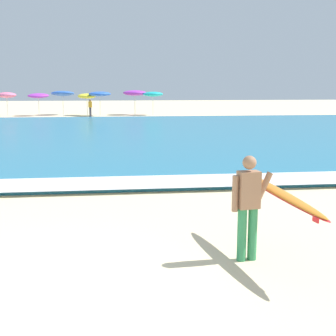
{
  "coord_description": "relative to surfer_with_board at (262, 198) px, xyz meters",
  "views": [
    {
      "loc": [
        1.34,
        -5.77,
        2.82
      ],
      "look_at": [
        2.44,
        3.59,
        1.1
      ],
      "focal_mm": 48.57,
      "sensor_mm": 36.0,
      "label": 1
    }
  ],
  "objects": [
    {
      "name": "beach_umbrella_8",
      "position": [
        1.36,
        36.74,
        0.94
      ],
      "size": [
        1.92,
        1.93,
        2.23
      ],
      "color": "beige",
      "rests_on": "ground"
    },
    {
      "name": "beach_umbrella_3",
      "position": [
        -9.33,
        37.01,
        0.83
      ],
      "size": [
        1.94,
        1.97,
        2.14
      ],
      "color": "beige",
      "rests_on": "ground"
    },
    {
      "name": "beach_umbrella_4",
      "position": [
        -7.22,
        38.1,
        1.0
      ],
      "size": [
        2.23,
        2.26,
        2.37
      ],
      "color": "beige",
      "rests_on": "ground"
    },
    {
      "name": "beach_umbrella_6",
      "position": [
        -3.64,
        36.22,
        0.98
      ],
      "size": [
        2.04,
        2.04,
        2.25
      ],
      "color": "beige",
      "rests_on": "ground"
    },
    {
      "name": "sea",
      "position": [
        -3.67,
        18.98,
        -0.96
      ],
      "size": [
        120.0,
        28.0,
        0.14
      ],
      "primitive_type": "cube",
      "color": "teal",
      "rests_on": "ground"
    },
    {
      "name": "beach_umbrella_5",
      "position": [
        -4.88,
        37.14,
        0.78
      ],
      "size": [
        1.73,
        1.74,
        2.08
      ],
      "color": "beige",
      "rests_on": "ground"
    },
    {
      "name": "surfer_with_board",
      "position": [
        0.0,
        0.0,
        0.0
      ],
      "size": [
        1.1,
        2.99,
        1.73
      ],
      "color": "#338E56",
      "rests_on": "ground"
    },
    {
      "name": "beach_umbrella_7",
      "position": [
        -0.34,
        37.37,
        1.05
      ],
      "size": [
        2.26,
        2.26,
        2.36
      ],
      "color": "beige",
      "rests_on": "ground"
    },
    {
      "name": "ground_plane",
      "position": [
        -3.67,
        -1.12,
        -1.03
      ],
      "size": [
        160.0,
        160.0,
        0.0
      ],
      "primitive_type": "plane",
      "color": "beige"
    },
    {
      "name": "beach_umbrella_2",
      "position": [
        -12.07,
        36.47,
        0.9
      ],
      "size": [
        1.72,
        1.73,
        2.22
      ],
      "color": "beige",
      "rests_on": "ground"
    },
    {
      "name": "surf_foam",
      "position": [
        -3.67,
        5.58,
        -0.89
      ],
      "size": [
        120.0,
        1.73,
        0.01
      ],
      "primitive_type": "cube",
      "color": "white",
      "rests_on": "sea"
    },
    {
      "name": "beachgoer_near_row_left",
      "position": [
        -4.49,
        35.07,
        -0.19
      ],
      "size": [
        0.32,
        0.2,
        1.58
      ],
      "color": "#383842",
      "rests_on": "ground"
    }
  ]
}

